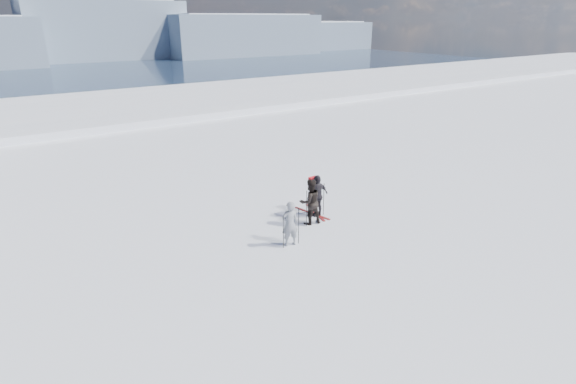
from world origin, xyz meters
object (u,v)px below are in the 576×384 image
object	(u,v)px
skier_grey	(290,224)
skis_loose	(314,213)
skier_dark	(310,202)
skier_pack	(317,196)

from	to	relation	value
skier_grey	skis_loose	world-z (taller)	skier_grey
skier_grey	skier_dark	size ratio (longest dim) A/B	0.91
skier_pack	skis_loose	size ratio (longest dim) A/B	0.96
skier_grey	skier_pack	xyz separation A→B (m)	(2.18, 1.37, 0.03)
skier_dark	skier_pack	size ratio (longest dim) A/B	1.05
skier_grey	skis_loose	xyz separation A→B (m)	(2.20, 1.60, -0.75)
skier_grey	skier_pack	world-z (taller)	skier_pack
skier_grey	skis_loose	size ratio (longest dim) A/B	0.92
skier_dark	skier_pack	bearing A→B (deg)	-140.26
skis_loose	skier_grey	bearing A→B (deg)	-143.90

